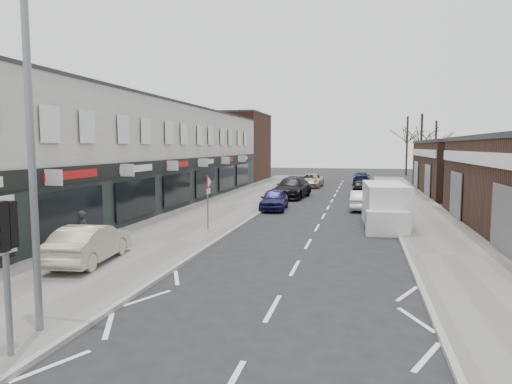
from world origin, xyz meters
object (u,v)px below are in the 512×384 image
Objects in this scene: warning_sign at (208,186)px; street_lamp at (37,124)px; traffic_light at (4,239)px; parked_car_right_a at (361,200)px; parked_car_left_b at (292,188)px; white_van at (385,206)px; sedan_on_pavement at (90,243)px; parked_car_right_c at (361,178)px; pedestrian at (83,232)px; parked_car_left_a at (274,199)px; parked_car_right_b at (361,188)px; parked_car_left_c at (311,181)px.

street_lamp is at bearing -87.16° from warning_sign.
traffic_light is 24.30m from parked_car_right_a.
white_van is at bearing -55.31° from parked_car_left_b.
parked_car_right_c is at bearing -110.19° from sedan_on_pavement.
warning_sign is at bearing -105.07° from pedestrian.
sedan_on_pavement is 0.71× the size of parked_car_left_b.
white_van is at bearing -130.63° from pedestrian.
sedan_on_pavement is at bearing 77.33° from parked_car_right_c.
parked_car_left_a is 1.00× the size of parked_car_right_b.
parked_car_left_c reaches higher than parked_car_right_a.
sedan_on_pavement is 1.01× the size of parked_car_left_a.
parked_car_right_c is (5.49, 15.88, -0.18)m from parked_car_left_b.
street_lamp reaches higher than parked_car_right_a.
warning_sign is at bearing 77.55° from parked_car_right_c.
parked_car_left_a is 5.73m from parked_car_right_a.
parked_car_left_a is at bearing 77.72° from warning_sign.
parked_car_left_a is at bearing 86.92° from street_lamp.
traffic_light reaches higher than parked_car_left_c.
parked_car_left_c is at bearing -89.42° from pedestrian.
sedan_on_pavement is 39.57m from parked_car_right_c.
parked_car_right_a is (9.23, 16.57, -0.15)m from sedan_on_pavement.
white_van is 14.93m from parked_car_right_b.
sedan_on_pavement is (-2.63, 6.75, -1.62)m from traffic_light.
parked_car_left_a is 17.50m from parked_car_left_c.
parked_car_right_a is at bearing 73.08° from street_lamp.
street_lamp is at bearing 95.88° from traffic_light.
street_lamp is 1.98× the size of parked_car_left_a.
parked_car_right_c is (5.09, 5.64, -0.03)m from parked_car_left_c.
pedestrian reaches higher than parked_car_right_b.
street_lamp is at bearing -89.96° from parked_car_left_c.
parked_car_left_a is 0.90× the size of parked_car_right_c.
parked_car_left_a is 23.80m from parked_car_right_c.
pedestrian is 0.42× the size of parked_car_right_a.
traffic_light is at bearing 75.07° from parked_car_right_a.
street_lamp reaches higher than parked_car_right_c.
parked_car_left_b is (3.74, 22.60, 0.04)m from sedan_on_pavement.
white_van is (8.56, 3.26, -1.15)m from warning_sign.
parked_car_right_a is 0.87× the size of parked_car_right_c.
warning_sign reaches higher than parked_car_left_c.
parked_car_left_c is at bearing 48.73° from parked_car_right_c.
traffic_light is 1.15× the size of warning_sign.
warning_sign is at bearing 52.54° from parked_car_right_a.
parked_car_left_b is 1.17× the size of parked_car_left_c.
traffic_light is at bearing 104.58° from sedan_on_pavement.
parked_car_right_c is (0.00, 13.07, -0.04)m from parked_car_right_b.
parked_car_right_c is at bearing 88.62° from white_van.
pedestrian is at bearing 75.53° from parked_car_right_c.
traffic_light is 45.74m from parked_car_right_c.
parked_car_left_b is (0.11, 7.25, 0.14)m from parked_car_left_a.
parked_car_left_a is (1.00, 22.09, -1.73)m from traffic_light.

